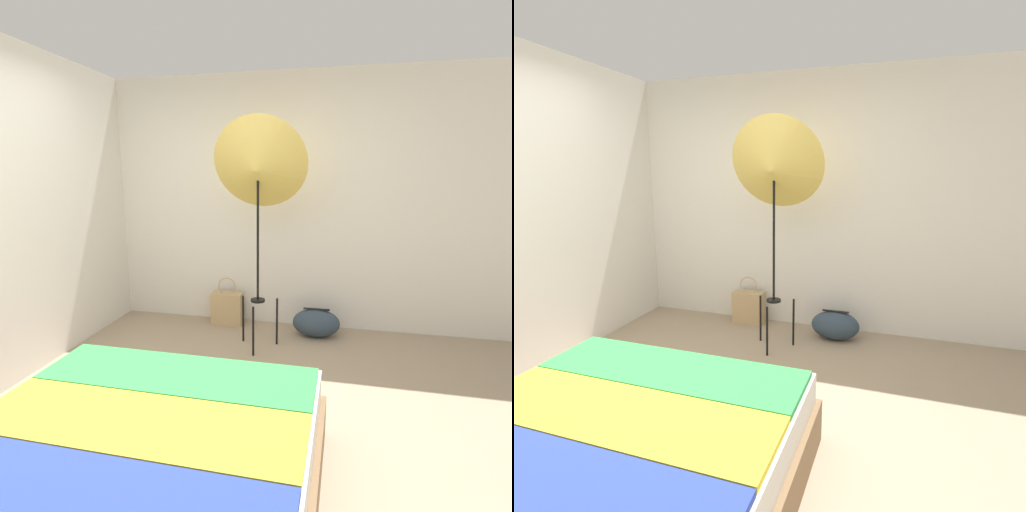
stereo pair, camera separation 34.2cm
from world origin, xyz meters
The scene contains 7 objects.
ground_plane centered at (0.00, 0.00, 0.00)m, with size 14.00×14.00×0.00m, color gray.
wall_back centered at (0.00, 2.12, 1.30)m, with size 8.00×0.05×2.60m.
wall_side_left centered at (-1.52, 1.00, 1.30)m, with size 0.05×8.00×2.60m.
bed centered at (0.06, -0.75, 0.24)m, with size 1.66×2.02×0.49m.
photo_umbrella centered at (0.20, 1.44, 1.66)m, with size 0.85×0.51×2.10m.
tote_bag centered at (-0.25, 1.95, 0.18)m, with size 0.33×0.17×0.52m.
duffel_bag centered at (0.72, 1.80, 0.14)m, with size 0.47×0.28×0.29m.
Camera 1 is at (0.95, -2.01, 1.62)m, focal length 28.00 mm.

